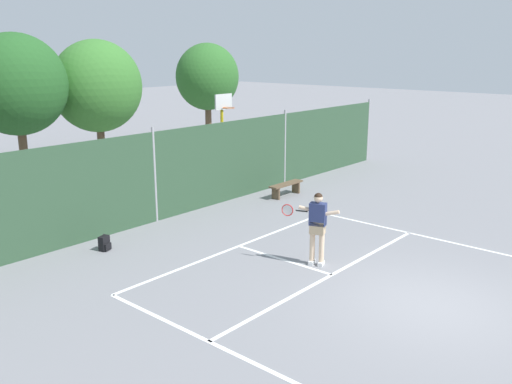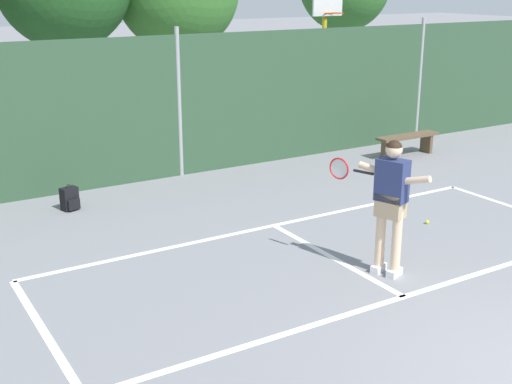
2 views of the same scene
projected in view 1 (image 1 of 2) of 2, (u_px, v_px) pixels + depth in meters
ground_plane at (431, 305)px, 11.53m from camera, size 120.00×120.00×0.00m
court_markings at (403, 296)px, 11.94m from camera, size 8.30×11.10×0.01m
chainlink_fence at (155, 177)px, 16.88m from camera, size 26.09×0.09×2.96m
basketball_hoop at (223, 126)px, 21.60m from camera, size 0.90×0.67×3.55m
tennis_player at (317, 222)px, 13.44m from camera, size 0.63×1.34×1.85m
tennis_ball at (321, 235)px, 15.82m from camera, size 0.07×0.07×0.07m
backpack_black at (105, 244)px, 14.65m from camera, size 0.32×0.30×0.46m
courtside_bench at (286, 186)px, 20.09m from camera, size 1.60×0.36×0.48m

